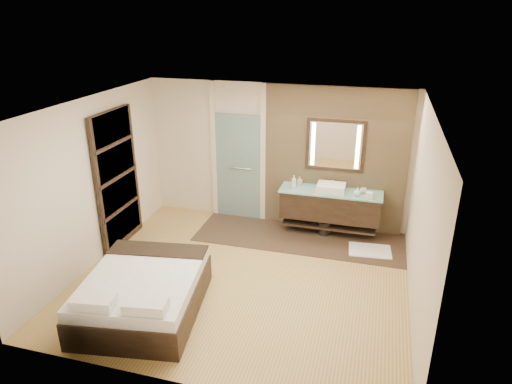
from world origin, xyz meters
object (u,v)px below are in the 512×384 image
(mirror_unit, at_px, (335,145))
(waste_bin, at_px, (324,228))
(bed, at_px, (144,293))
(vanity, at_px, (330,205))

(mirror_unit, relative_size, waste_bin, 3.92)
(bed, bearing_deg, vanity, 46.15)
(vanity, xyz_separation_m, waste_bin, (-0.07, -0.08, -0.44))
(waste_bin, bearing_deg, bed, -125.03)
(vanity, relative_size, bed, 0.89)
(bed, bearing_deg, waste_bin, 46.37)
(mirror_unit, xyz_separation_m, waste_bin, (-0.07, -0.32, -1.51))
(vanity, xyz_separation_m, mirror_unit, (0.00, 0.24, 1.07))
(vanity, bearing_deg, bed, -125.25)
(mirror_unit, bearing_deg, bed, -123.26)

